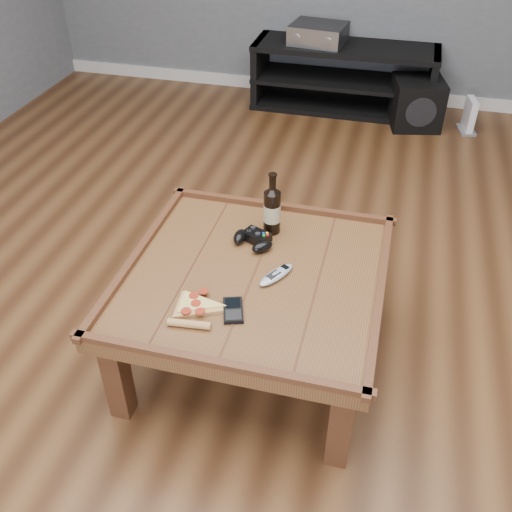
% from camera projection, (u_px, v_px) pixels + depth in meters
% --- Properties ---
extents(ground, '(6.00, 6.00, 0.00)m').
position_uv_depth(ground, '(254.00, 353.00, 2.49)').
color(ground, '#3F2412').
rests_on(ground, ground).
extents(baseboard, '(5.00, 0.02, 0.10)m').
position_uv_depth(baseboard, '(345.00, 91.00, 4.76)').
color(baseboard, silver).
rests_on(baseboard, ground).
extents(coffee_table, '(1.03, 1.03, 0.48)m').
position_uv_depth(coffee_table, '(254.00, 285.00, 2.26)').
color(coffee_table, '#522E17').
rests_on(coffee_table, ground).
extents(media_console, '(1.40, 0.45, 0.50)m').
position_uv_depth(media_console, '(343.00, 78.00, 4.45)').
color(media_console, black).
rests_on(media_console, ground).
extents(beer_bottle, '(0.07, 0.07, 0.28)m').
position_uv_depth(beer_bottle, '(272.00, 209.00, 2.38)').
color(beer_bottle, black).
rests_on(beer_bottle, coffee_table).
extents(game_controller, '(0.18, 0.16, 0.05)m').
position_uv_depth(game_controller, '(253.00, 239.00, 2.36)').
color(game_controller, black).
rests_on(game_controller, coffee_table).
extents(pizza_slice, '(0.20, 0.29, 0.03)m').
position_uv_depth(pizza_slice, '(195.00, 308.00, 2.05)').
color(pizza_slice, tan).
rests_on(pizza_slice, coffee_table).
extents(smartphone, '(0.11, 0.14, 0.02)m').
position_uv_depth(smartphone, '(233.00, 310.00, 2.04)').
color(smartphone, black).
rests_on(smartphone, coffee_table).
extents(remote_control, '(0.14, 0.18, 0.03)m').
position_uv_depth(remote_control, '(276.00, 275.00, 2.19)').
color(remote_control, '#A2A8B0').
rests_on(remote_control, coffee_table).
extents(av_receiver, '(0.44, 0.38, 0.14)m').
position_uv_depth(av_receiver, '(318.00, 34.00, 4.29)').
color(av_receiver, black).
rests_on(av_receiver, media_console).
extents(subwoofer, '(0.42, 0.42, 0.35)m').
position_uv_depth(subwoofer, '(416.00, 103.00, 4.24)').
color(subwoofer, black).
rests_on(subwoofer, ground).
extents(game_console, '(0.15, 0.21, 0.25)m').
position_uv_depth(game_console, '(469.00, 117.00, 4.20)').
color(game_console, slate).
rests_on(game_console, ground).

